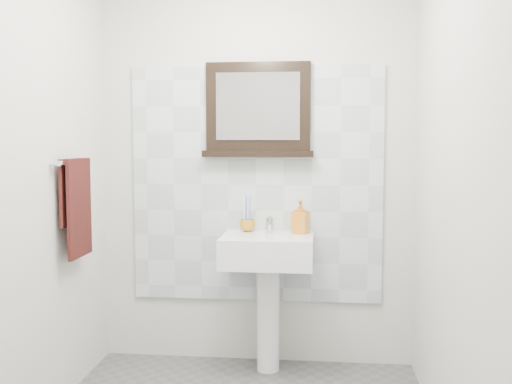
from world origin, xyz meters
The scene contains 12 objects.
back_wall centered at (0.00, 1.10, 1.25)m, with size 2.00×0.01×2.50m, color beige.
front_wall centered at (0.00, -1.10, 1.25)m, with size 2.00×0.01×2.50m, color beige.
left_wall centered at (-1.00, 0.00, 1.25)m, with size 0.01×2.20×2.50m, color beige.
right_wall centered at (1.00, 0.00, 1.25)m, with size 0.01×2.20×2.50m, color beige.
splashback centered at (0.00, 1.09, 1.15)m, with size 1.60×0.02×1.50m, color silver.
pedestal_sink centered at (0.09, 0.87, 0.68)m, with size 0.55×0.44×0.96m.
toothbrush_cup centered at (-0.05, 1.00, 0.90)m, with size 0.10×0.10×0.08m, color #BF7C16.
toothbrushes centered at (-0.05, 1.00, 0.98)m, with size 0.05×0.04×0.21m.
soap_dispenser centered at (0.29, 0.97, 0.96)m, with size 0.09×0.09×0.20m, color #CC5418.
framed_mirror centered at (0.02, 1.06, 1.61)m, with size 0.70×0.11×0.59m.
towel_bar centered at (-0.95, 0.48, 1.31)m, with size 0.07×0.40×0.03m.
hand_towel centered at (-0.94, 0.48, 1.10)m, with size 0.06×0.30×0.55m.
Camera 1 is at (0.41, -2.70, 1.43)m, focal length 42.00 mm.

